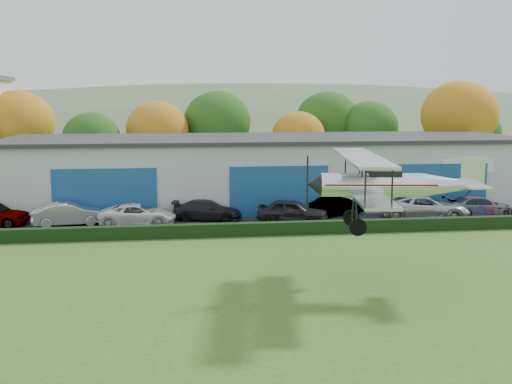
{
  "coord_description": "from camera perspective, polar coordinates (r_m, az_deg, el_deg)",
  "views": [
    {
      "loc": [
        -1.97,
        -18.98,
        8.17
      ],
      "look_at": [
        1.79,
        9.92,
        3.67
      ],
      "focal_mm": 41.79,
      "sensor_mm": 36.0,
      "label": 1
    }
  ],
  "objects": [
    {
      "name": "ground",
      "position": [
        20.75,
        -1.41,
        -14.4
      ],
      "size": [
        300.0,
        300.0,
        0.0
      ],
      "primitive_type": "plane",
      "color": "#2C601E",
      "rests_on": "ground"
    },
    {
      "name": "apron",
      "position": [
        41.1,
        -0.32,
        -2.64
      ],
      "size": [
        48.0,
        9.0,
        0.05
      ],
      "primitive_type": "cube",
      "color": "black",
      "rests_on": "ground"
    },
    {
      "name": "hedge",
      "position": [
        36.37,
        0.61,
        -3.55
      ],
      "size": [
        46.0,
        0.6,
        0.8
      ],
      "primitive_type": "cube",
      "color": "black",
      "rests_on": "ground"
    },
    {
      "name": "hangar",
      "position": [
        47.79,
        1.02,
        2.16
      ],
      "size": [
        40.6,
        12.6,
        5.3
      ],
      "color": "#B2B7BC",
      "rests_on": "ground"
    },
    {
      "name": "tree_belt",
      "position": [
        59.72,
        -4.73,
        6.3
      ],
      "size": [
        75.7,
        13.22,
        10.12
      ],
      "color": "#3D2614",
      "rests_on": "ground"
    },
    {
      "name": "distant_hills",
      "position": [
        160.4,
        -8.22,
        1.09
      ],
      "size": [
        430.0,
        196.0,
        56.0
      ],
      "color": "#4C6642",
      "rests_on": "ground"
    },
    {
      "name": "car_1",
      "position": [
        40.73,
        -17.46,
        -2.03
      ],
      "size": [
        4.84,
        2.38,
        1.53
      ],
      "primitive_type": "imported",
      "rotation": [
        0.0,
        0.0,
        1.74
      ],
      "color": "silver",
      "rests_on": "apron"
    },
    {
      "name": "car_2",
      "position": [
        39.84,
        -11.26,
        -2.13
      ],
      "size": [
        5.06,
        2.45,
        1.39
      ],
      "primitive_type": "imported",
      "rotation": [
        0.0,
        0.0,
        1.54
      ],
      "color": "silver",
      "rests_on": "apron"
    },
    {
      "name": "car_3",
      "position": [
        40.83,
        -4.67,
        -1.74
      ],
      "size": [
        5.0,
        2.96,
        1.36
      ],
      "primitive_type": "imported",
      "rotation": [
        0.0,
        0.0,
        1.33
      ],
      "color": "black",
      "rests_on": "apron"
    },
    {
      "name": "car_4",
      "position": [
        39.72,
        3.51,
        -1.85
      ],
      "size": [
        5.05,
        3.25,
        1.6
      ],
      "primitive_type": "imported",
      "rotation": [
        0.0,
        0.0,
        1.25
      ],
      "color": "black",
      "rests_on": "apron"
    },
    {
      "name": "car_5",
      "position": [
        42.82,
        7.88,
        -1.29
      ],
      "size": [
        4.43,
        3.05,
        1.38
      ],
      "primitive_type": "imported",
      "rotation": [
        0.0,
        0.0,
        1.99
      ],
      "color": "gray",
      "rests_on": "apron"
    },
    {
      "name": "car_6",
      "position": [
        42.65,
        15.88,
        -1.4
      ],
      "size": [
        6.39,
        3.99,
        1.65
      ],
      "primitive_type": "imported",
      "rotation": [
        0.0,
        0.0,
        1.35
      ],
      "color": "silver",
      "rests_on": "apron"
    },
    {
      "name": "car_7",
      "position": [
        44.92,
        20.59,
        -1.28
      ],
      "size": [
        4.91,
        2.07,
        1.42
      ],
      "primitive_type": "imported",
      "rotation": [
        0.0,
        0.0,
        1.55
      ],
      "color": "gray",
      "rests_on": "apron"
    },
    {
      "name": "biplane",
      "position": [
        26.47,
        12.41,
        0.9
      ],
      "size": [
        7.73,
        8.86,
        3.29
      ],
      "rotation": [
        0.0,
        0.0,
        -0.15
      ],
      "color": "silver"
    }
  ]
}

